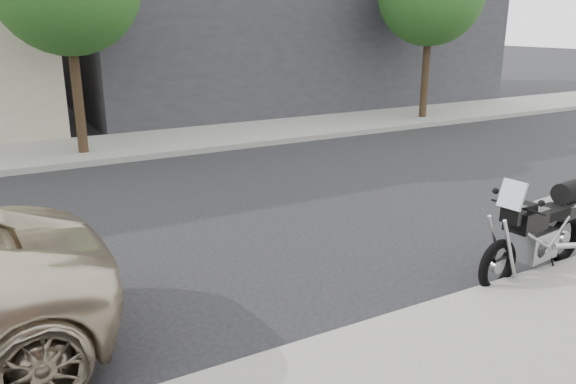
{
  "coord_description": "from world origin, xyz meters",
  "views": [
    {
      "loc": [
        4.16,
        8.32,
        3.27
      ],
      "look_at": [
        0.41,
        1.57,
        0.9
      ],
      "focal_mm": 35.0,
      "sensor_mm": 36.0,
      "label": 1
    }
  ],
  "objects": [
    {
      "name": "far_sidewalk",
      "position": [
        0.0,
        -6.5,
        0.07
      ],
      "size": [
        44.0,
        3.0,
        0.15
      ],
      "primitive_type": "cube",
      "color": "gray",
      "rests_on": "ground"
    },
    {
      "name": "ground",
      "position": [
        0.0,
        0.0,
        0.0
      ],
      "size": [
        120.0,
        120.0,
        0.0
      ],
      "primitive_type": "plane",
      "color": "black",
      "rests_on": "ground"
    },
    {
      "name": "far_building_dark",
      "position": [
        -7.0,
        -13.5,
        3.5
      ],
      "size": [
        16.0,
        11.0,
        7.0
      ],
      "color": "#2A2A2F",
      "rests_on": "ground"
    },
    {
      "name": "motorcycle",
      "position": [
        -2.15,
        3.86,
        0.62
      ],
      "size": [
        2.25,
        0.89,
        1.43
      ],
      "rotation": [
        0.0,
        0.0,
        0.12
      ],
      "color": "black",
      "rests_on": "ground"
    }
  ]
}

